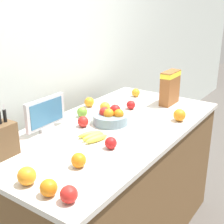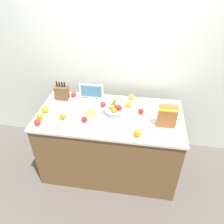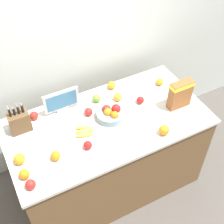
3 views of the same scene
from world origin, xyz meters
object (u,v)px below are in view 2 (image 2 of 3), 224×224
fruit_bowl (114,110)px  banana_bunch (91,113)px  knife_block (62,93)px  orange_near_bowl (138,133)px  apple_near_bananas (115,100)px  orange_mid_right (45,109)px  apple_front (103,104)px  orange_front_right (132,97)px  small_monitor (91,91)px  apple_by_knife_block (37,122)px  apple_leftmost (84,119)px  apple_rightmost (74,94)px  orange_front_center (63,116)px  apple_middle (141,111)px  cereal_box (167,115)px  orange_back_center (129,104)px  orange_front_left (40,117)px  orange_by_cereal (166,107)px

fruit_bowl → banana_bunch: 0.27m
knife_block → orange_near_bowl: size_ratio=3.44×
apple_near_bananas → orange_mid_right: size_ratio=0.86×
apple_front → fruit_bowl: bearing=-36.3°
orange_front_right → knife_block: bearing=-172.6°
small_monitor → apple_near_bananas: (0.31, -0.03, -0.08)m
small_monitor → orange_mid_right: (-0.47, -0.36, -0.07)m
apple_by_knife_block → apple_leftmost: size_ratio=1.09×
small_monitor → apple_rightmost: 0.26m
orange_near_bowl → orange_front_center: orange_near_bowl is taller
apple_middle → orange_near_bowl: orange_near_bowl is taller
cereal_box → banana_bunch: bearing=174.1°
small_monitor → orange_mid_right: size_ratio=3.63×
apple_middle → orange_near_bowl: size_ratio=0.79×
cereal_box → banana_bunch: (-0.85, 0.09, -0.12)m
cereal_box → knife_block: bearing=164.6°
orange_near_bowl → orange_back_center: 0.53m
apple_leftmost → orange_front_left: 0.50m
banana_bunch → orange_front_center: orange_front_center is taller
orange_by_cereal → orange_front_left: size_ratio=0.91×
apple_by_knife_block → orange_by_cereal: apple_by_knife_block is taller
apple_middle → orange_front_center: size_ratio=0.88×
apple_leftmost → orange_front_right: bearing=48.1°
banana_bunch → apple_rightmost: size_ratio=2.50×
orange_front_right → apple_middle: bearing=-65.0°
small_monitor → fruit_bowl: bearing=-38.4°
apple_middle → apple_by_knife_block: bearing=-160.9°
fruit_bowl → orange_front_center: size_ratio=3.12×
orange_front_right → orange_near_bowl: size_ratio=0.89×
small_monitor → orange_front_center: small_monitor is taller
apple_by_knife_block → banana_bunch: bearing=28.6°
orange_mid_right → small_monitor: bearing=37.7°
banana_bunch → apple_by_knife_block: (-0.53, -0.29, 0.02)m
orange_front_right → orange_near_bowl: bearing=-80.2°
fruit_bowl → banana_bunch: bearing=-167.7°
cereal_box → banana_bunch: size_ratio=1.45×
banana_bunch → apple_by_knife_block: bearing=-151.4°
small_monitor → apple_rightmost: size_ratio=4.32×
orange_front_right → banana_bunch: bearing=-139.1°
apple_rightmost → orange_back_center: 0.73m
orange_front_left → orange_front_right: size_ratio=1.02×
knife_block → apple_leftmost: 0.58m
banana_bunch → orange_near_bowl: 0.63m
apple_middle → orange_back_center: size_ratio=0.88×
apple_middle → orange_front_center: 0.90m
fruit_bowl → apple_rightmost: 0.64m
cereal_box → orange_mid_right: cereal_box is taller
orange_mid_right → orange_back_center: (0.95, 0.26, -0.00)m
knife_block → apple_front: 0.56m
cereal_box → orange_front_right: cereal_box is taller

